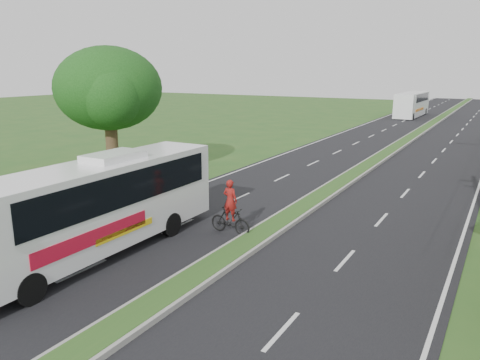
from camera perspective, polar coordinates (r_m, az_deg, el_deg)
The scene contains 8 objects.
ground at distance 13.74m, azimuth -8.65°, elevation -14.00°, with size 180.00×180.00×0.00m, color #29551F.
road_asphalt at distance 31.07m, azimuth 14.93°, elevation 1.34°, with size 14.00×160.00×0.02m, color black.
median_strip at distance 31.05m, azimuth 14.94°, elevation 1.51°, with size 1.20×160.00×0.18m.
lane_edge_left at distance 33.38m, azimuth 3.78°, elevation 2.57°, with size 0.12×160.00×0.01m, color silver.
shade_tree at distance 27.83m, azimuth -15.86°, elevation 10.36°, with size 6.30×6.00×7.54m.
coach_bus_main at distance 16.50m, azimuth -17.29°, elevation -2.65°, with size 2.33×10.66×3.44m.
coach_bus_far at distance 66.66m, azimuth 20.25°, elevation 8.79°, with size 2.56×10.91×3.17m.
motorcyclist at distance 18.14m, azimuth -1.20°, elevation -4.28°, with size 1.76×0.53×2.17m.
Camera 1 is at (7.76, -9.42, 6.30)m, focal length 35.00 mm.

